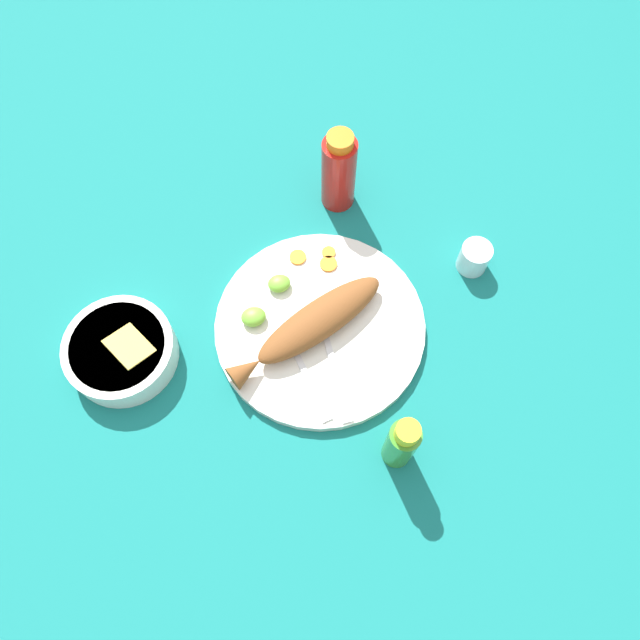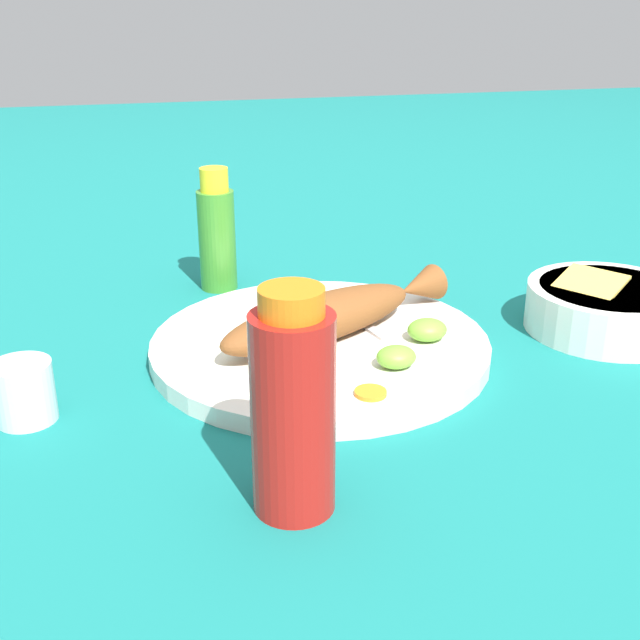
% 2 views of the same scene
% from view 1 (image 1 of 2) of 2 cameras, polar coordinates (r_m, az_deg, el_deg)
% --- Properties ---
extents(ground_plane, '(4.00, 4.00, 0.00)m').
position_cam_1_polar(ground_plane, '(1.02, 0.00, -0.85)').
color(ground_plane, '#146B66').
extents(main_plate, '(0.34, 0.34, 0.02)m').
position_cam_1_polar(main_plate, '(1.02, 0.00, -0.65)').
color(main_plate, silver).
rests_on(main_plate, ground_plane).
extents(fried_fish, '(0.28, 0.17, 0.04)m').
position_cam_1_polar(fried_fish, '(0.98, -0.73, -0.45)').
color(fried_fish, brown).
rests_on(fried_fish, main_plate).
extents(fork_near, '(0.02, 0.19, 0.00)m').
position_cam_1_polar(fork_near, '(0.98, 1.44, -4.95)').
color(fork_near, silver).
rests_on(fork_near, main_plate).
extents(fork_far, '(0.06, 0.18, 0.00)m').
position_cam_1_polar(fork_far, '(0.97, -1.25, -5.10)').
color(fork_far, silver).
rests_on(fork_far, main_plate).
extents(carrot_slice_near, '(0.02, 0.02, 0.00)m').
position_cam_1_polar(carrot_slice_near, '(1.06, 0.80, 6.20)').
color(carrot_slice_near, orange).
rests_on(carrot_slice_near, main_plate).
extents(carrot_slice_mid, '(0.03, 0.03, 0.00)m').
position_cam_1_polar(carrot_slice_mid, '(1.05, 0.78, 5.15)').
color(carrot_slice_mid, orange).
rests_on(carrot_slice_mid, main_plate).
extents(carrot_slice_far, '(0.03, 0.03, 0.00)m').
position_cam_1_polar(carrot_slice_far, '(1.06, -2.04, 5.75)').
color(carrot_slice_far, orange).
rests_on(carrot_slice_far, main_plate).
extents(lime_wedge_main, '(0.04, 0.03, 0.02)m').
position_cam_1_polar(lime_wedge_main, '(1.03, -3.76, 3.35)').
color(lime_wedge_main, '#6BB233').
rests_on(lime_wedge_main, main_plate).
extents(lime_wedge_side, '(0.04, 0.03, 0.02)m').
position_cam_1_polar(lime_wedge_side, '(1.01, -6.10, 0.29)').
color(lime_wedge_side, '#6BB233').
rests_on(lime_wedge_side, main_plate).
extents(hot_sauce_bottle_red, '(0.06, 0.06, 0.17)m').
position_cam_1_polar(hot_sauce_bottle_red, '(1.08, 1.73, 13.42)').
color(hot_sauce_bottle_red, '#B21914').
rests_on(hot_sauce_bottle_red, ground_plane).
extents(hot_sauce_bottle_green, '(0.05, 0.05, 0.15)m').
position_cam_1_polar(hot_sauce_bottle_green, '(0.90, 7.45, -11.11)').
color(hot_sauce_bottle_green, '#3D8428').
rests_on(hot_sauce_bottle_green, ground_plane).
extents(salt_cup, '(0.05, 0.05, 0.05)m').
position_cam_1_polar(salt_cup, '(1.09, 13.88, 5.48)').
color(salt_cup, silver).
rests_on(salt_cup, ground_plane).
extents(guacamole_bowl, '(0.17, 0.17, 0.06)m').
position_cam_1_polar(guacamole_bowl, '(1.03, -17.76, -2.66)').
color(guacamole_bowl, white).
rests_on(guacamole_bowl, ground_plane).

